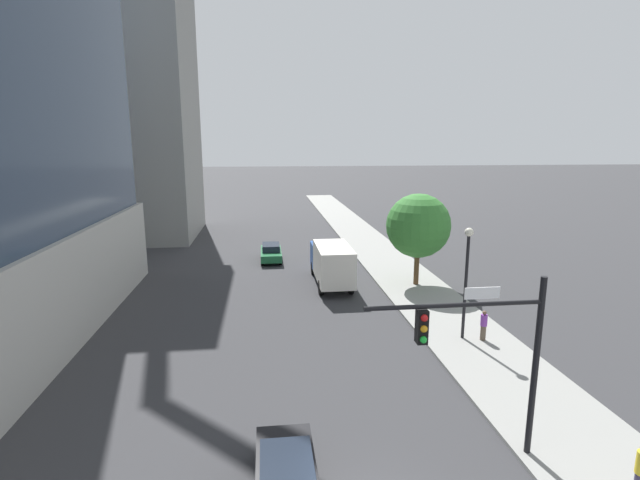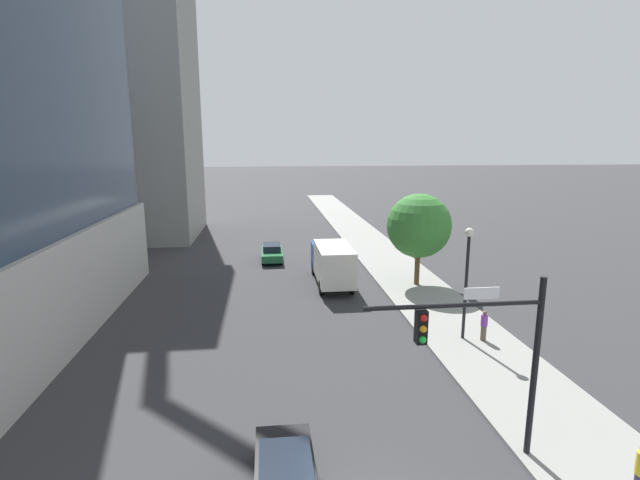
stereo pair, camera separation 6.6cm
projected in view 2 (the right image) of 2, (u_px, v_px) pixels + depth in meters
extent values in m
cube|color=gray|center=(417.00, 289.00, 32.81)|extent=(4.86, 120.00, 0.15)
cube|color=gray|center=(118.00, 93.00, 49.01)|extent=(15.10, 13.52, 30.38)
cube|color=red|center=(150.00, 35.00, 44.56)|extent=(0.90, 0.90, 40.34)
cylinder|color=black|center=(535.00, 368.00, 14.76)|extent=(0.20, 0.20, 5.96)
cylinder|color=black|center=(454.00, 305.00, 14.01)|extent=(5.55, 0.14, 0.14)
cube|color=black|center=(421.00, 327.00, 14.03)|extent=(0.32, 0.36, 1.05)
sphere|color=red|center=(424.00, 318.00, 13.77)|extent=(0.22, 0.22, 0.22)
sphere|color=orange|center=(423.00, 329.00, 13.84)|extent=(0.22, 0.22, 0.22)
sphere|color=green|center=(423.00, 340.00, 13.91)|extent=(0.22, 0.22, 0.22)
cube|color=white|center=(482.00, 293.00, 14.03)|extent=(1.10, 0.04, 0.36)
cylinder|color=black|center=(466.00, 288.00, 23.83)|extent=(0.16, 0.16, 5.41)
sphere|color=silver|center=(469.00, 232.00, 23.24)|extent=(0.44, 0.44, 0.44)
cylinder|color=brown|center=(417.00, 267.00, 33.43)|extent=(0.36, 0.36, 2.56)
sphere|color=#387F33|center=(419.00, 226.00, 32.83)|extent=(4.51, 4.51, 4.51)
cube|color=#1E6638|center=(272.00, 254.00, 40.94)|extent=(1.76, 4.54, 0.61)
cube|color=#19212D|center=(272.00, 247.00, 40.91)|extent=(1.48, 2.30, 0.54)
cylinder|color=black|center=(263.00, 253.00, 42.41)|extent=(0.22, 0.70, 0.70)
cylinder|color=black|center=(280.00, 252.00, 42.58)|extent=(0.22, 0.70, 0.70)
cylinder|color=black|center=(263.00, 261.00, 39.40)|extent=(0.22, 0.70, 0.70)
cylinder|color=black|center=(281.00, 261.00, 39.58)|extent=(0.22, 0.70, 0.70)
cube|color=#19212D|center=(286.00, 470.00, 12.86)|extent=(1.46, 2.19, 0.56)
cylinder|color=black|center=(259.00, 458.00, 14.78)|extent=(0.22, 0.71, 0.71)
cylinder|color=black|center=(308.00, 454.00, 14.95)|extent=(0.22, 0.71, 0.71)
cube|color=#1E4799|center=(327.00, 255.00, 36.53)|extent=(2.34, 2.08, 1.87)
cube|color=silver|center=(334.00, 263.00, 32.79)|extent=(2.34, 5.19, 2.45)
cylinder|color=black|center=(314.00, 268.00, 36.63)|extent=(0.30, 1.01, 1.01)
cylinder|color=black|center=(340.00, 267.00, 36.86)|extent=(0.30, 1.01, 1.01)
cylinder|color=black|center=(321.00, 288.00, 31.69)|extent=(0.30, 1.01, 1.01)
cylinder|color=black|center=(351.00, 286.00, 31.92)|extent=(0.30, 1.01, 1.01)
cylinder|color=brown|center=(483.00, 333.00, 24.03)|extent=(0.28, 0.28, 0.77)
cylinder|color=purple|center=(484.00, 320.00, 23.89)|extent=(0.34, 0.34, 0.59)
sphere|color=brown|center=(485.00, 313.00, 23.81)|extent=(0.21, 0.21, 0.21)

